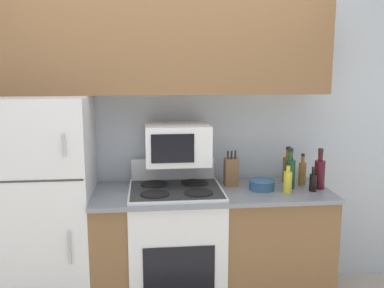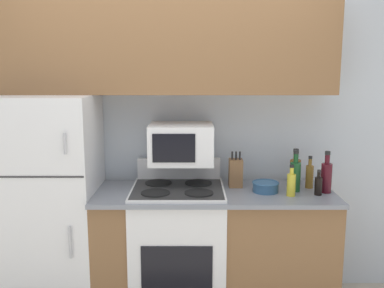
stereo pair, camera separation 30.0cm
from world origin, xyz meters
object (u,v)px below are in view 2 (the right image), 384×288
bottle_wine_red (324,176)px  microwave (179,144)px  bottle_wine_green (293,175)px  refrigerator (51,204)px  stove (176,247)px  bowl (263,186)px  bottle_soy_sauce (316,185)px  knife_block (234,173)px  bottle_vinegar (307,175)px  bottle_cooking_spray (289,184)px  bottle_whiskey (293,171)px

bottle_wine_red → microwave: bearing=172.8°
bottle_wine_green → bottle_wine_red: (0.21, -0.04, 0.00)m
refrigerator → stove: size_ratio=1.47×
stove → bowl: bearing=-1.2°
bottle_wine_green → bottle_soy_sauce: bottle_wine_green is taller
refrigerator → bottle_wine_red: size_ratio=5.32×
bottle_wine_red → knife_block: bearing=166.4°
bottle_vinegar → bottle_wine_green: (-0.13, -0.08, 0.02)m
knife_block → bottle_wine_green: (0.42, -0.12, 0.01)m
microwave → bottle_cooking_spray: size_ratio=2.11×
bottle_soy_sauce → refrigerator: bearing=176.4°
microwave → bottle_soy_sauce: (0.96, -0.19, -0.26)m
bowl → bottle_wine_red: bottle_wine_red is taller
knife_block → bottle_wine_red: (0.63, -0.15, 0.01)m
stove → bottle_cooking_spray: bearing=-8.0°
stove → bottle_soy_sauce: 1.11m
bottle_soy_sauce → bottle_wine_green: bearing=145.4°
microwave → knife_block: size_ratio=1.72×
stove → bottle_cooking_spray: 0.95m
microwave → knife_block: bearing=3.1°
knife_block → bottle_wine_green: bearing=-15.7°
refrigerator → bottle_whiskey: size_ratio=5.70×
microwave → bottle_wine_green: microwave is taller
microwave → bottle_wine_red: 1.07m
stove → bottle_soy_sauce: (0.99, -0.09, 0.50)m
microwave → bottle_whiskey: 0.89m
knife_block → refrigerator: bearing=-175.9°
bottle_cooking_spray → bottle_soy_sauce: size_ratio=1.22×
bottle_wine_green → bottle_wine_red: same height
stove → bottle_vinegar: size_ratio=4.54×
bottle_vinegar → knife_block: bearing=176.6°
microwave → bottle_soy_sauce: bearing=-11.3°
knife_block → bowl: knife_block is taller
bowl → stove: bearing=178.8°
bottle_wine_green → bowl: bearing=-174.7°
knife_block → bowl: 0.25m
refrigerator → microwave: bearing=4.4°
bottle_vinegar → bottle_wine_green: bearing=-146.3°
bowl → bottle_vinegar: (0.34, 0.10, 0.05)m
refrigerator → bottle_soy_sauce: bearing=-3.6°
refrigerator → bottle_whiskey: bearing=4.3°
refrigerator → bottle_wine_red: bearing=-1.7°
knife_block → microwave: bearing=-176.9°
bowl → bottle_vinegar: size_ratio=0.81×
knife_block → bottle_wine_red: 0.65m
bottle_whiskey → bottle_soy_sauce: 0.28m
refrigerator → microwave: (0.94, 0.07, 0.44)m
bottle_cooking_spray → bottle_soy_sauce: bottle_cooking_spray is taller
refrigerator → bottle_soy_sauce: size_ratio=8.86×
stove → bottle_vinegar: (0.97, 0.09, 0.52)m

